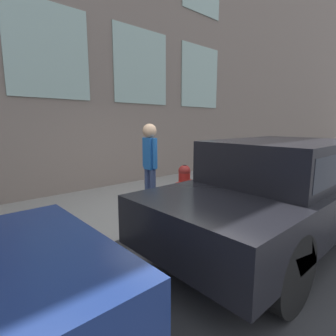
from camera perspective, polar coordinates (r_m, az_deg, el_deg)
ground_plane at (r=4.97m, az=4.56°, el=-12.20°), size 80.00×80.00×0.00m
sidewalk at (r=6.04m, az=-6.21°, el=-7.34°), size 3.10×60.00×0.17m
fire_hydrant at (r=5.64m, az=3.57°, el=-3.29°), size 0.34×0.45×0.81m
person at (r=5.07m, az=-3.97°, el=2.05°), size 0.41×0.27×1.68m
parked_car_charcoal_near at (r=4.36m, az=23.31°, el=-3.57°), size 1.80×4.62×1.60m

